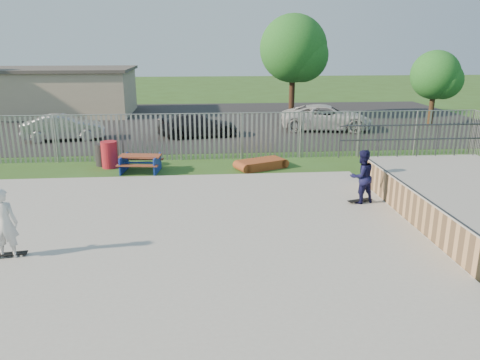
{
  "coord_description": "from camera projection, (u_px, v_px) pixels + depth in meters",
  "views": [
    {
      "loc": [
        1.85,
        -10.82,
        4.91
      ],
      "look_at": [
        2.95,
        2.0,
        1.1
      ],
      "focal_mm": 35.0,
      "sensor_mm": 36.0,
      "label": 1
    }
  ],
  "objects": [
    {
      "name": "ground",
      "position": [
        128.0,
        248.0,
        11.58
      ],
      "size": [
        120.0,
        120.0,
        0.0
      ],
      "primitive_type": "plane",
      "color": "#31521C",
      "rests_on": "ground"
    },
    {
      "name": "concrete_slab",
      "position": [
        128.0,
        245.0,
        11.56
      ],
      "size": [
        15.0,
        12.0,
        0.15
      ],
      "primitive_type": "cube",
      "color": "#A2A29D",
      "rests_on": "ground"
    },
    {
      "name": "quarter_pipe",
      "position": [
        474.0,
        202.0,
        13.19
      ],
      "size": [
        5.5,
        7.05,
        2.19
      ],
      "color": "tan",
      "rests_on": "ground"
    },
    {
      "name": "fence",
      "position": [
        176.0,
        163.0,
        15.76
      ],
      "size": [
        26.04,
        16.02,
        2.0
      ],
      "color": "gray",
      "rests_on": "ground"
    },
    {
      "name": "picnic_table",
      "position": [
        141.0,
        163.0,
        18.29
      ],
      "size": [
        1.74,
        1.5,
        0.67
      ],
      "rotation": [
        0.0,
        0.0,
        -0.13
      ],
      "color": "brown",
      "rests_on": "ground"
    },
    {
      "name": "funbox",
      "position": [
        261.0,
        164.0,
        18.83
      ],
      "size": [
        1.98,
        1.53,
        0.35
      ],
      "rotation": [
        0.0,
        0.0,
        0.41
      ],
      "color": "brown",
      "rests_on": "ground"
    },
    {
      "name": "trash_bin_red",
      "position": [
        110.0,
        155.0,
        18.86
      ],
      "size": [
        0.64,
        0.64,
        1.07
      ],
      "primitive_type": "cylinder",
      "color": "maroon",
      "rests_on": "ground"
    },
    {
      "name": "trash_bin_grey",
      "position": [
        102.0,
        155.0,
        19.2
      ],
      "size": [
        0.54,
        0.54,
        0.9
      ],
      "primitive_type": "cylinder",
      "color": "#232325",
      "rests_on": "ground"
    },
    {
      "name": "parking_lot",
      "position": [
        171.0,
        122.0,
        29.73
      ],
      "size": [
        40.0,
        18.0,
        0.02
      ],
      "primitive_type": "cube",
      "color": "black",
      "rests_on": "ground"
    },
    {
      "name": "car_silver",
      "position": [
        64.0,
        127.0,
        24.06
      ],
      "size": [
        4.17,
        1.97,
        1.32
      ],
      "primitive_type": "imported",
      "rotation": [
        0.0,
        0.0,
        1.72
      ],
      "color": "#ADADB2",
      "rests_on": "parking_lot"
    },
    {
      "name": "car_dark",
      "position": [
        198.0,
        125.0,
        24.96
      ],
      "size": [
        4.5,
        2.39,
        1.24
      ],
      "primitive_type": "imported",
      "rotation": [
        0.0,
        0.0,
        1.73
      ],
      "color": "black",
      "rests_on": "parking_lot"
    },
    {
      "name": "car_white",
      "position": [
        326.0,
        118.0,
        26.81
      ],
      "size": [
        5.48,
        3.2,
        1.43
      ],
      "primitive_type": "imported",
      "rotation": [
        0.0,
        0.0,
        1.4
      ],
      "color": "silver",
      "rests_on": "parking_lot"
    },
    {
      "name": "building",
      "position": [
        57.0,
        91.0,
        32.44
      ],
      "size": [
        10.4,
        6.4,
        3.2
      ],
      "color": "#B4A78A",
      "rests_on": "ground"
    },
    {
      "name": "tree_mid",
      "position": [
        293.0,
        49.0,
        29.93
      ],
      "size": [
        4.32,
        4.32,
        6.66
      ],
      "color": "#392317",
      "rests_on": "ground"
    },
    {
      "name": "tree_right",
      "position": [
        435.0,
        75.0,
        27.87
      ],
      "size": [
        2.89,
        2.89,
        4.46
      ],
      "color": "#422D1A",
      "rests_on": "ground"
    },
    {
      "name": "skateboard_a",
      "position": [
        360.0,
        201.0,
        14.43
      ],
      "size": [
        0.82,
        0.43,
        0.08
      ],
      "rotation": [
        0.0,
        0.0,
        0.3
      ],
      "color": "black",
      "rests_on": "concrete_slab"
    },
    {
      "name": "skateboard_b",
      "position": [
        9.0,
        255.0,
        10.78
      ],
      "size": [
        0.82,
        0.3,
        0.08
      ],
      "rotation": [
        0.0,
        0.0,
        0.13
      ],
      "color": "black",
      "rests_on": "concrete_slab"
    },
    {
      "name": "skater_navy",
      "position": [
        362.0,
        177.0,
        14.21
      ],
      "size": [
        0.95,
        0.84,
        1.65
      ],
      "primitive_type": "imported",
      "rotation": [
        0.0,
        0.0,
        3.45
      ],
      "color": "#13133C",
      "rests_on": "concrete_slab"
    },
    {
      "name": "skater_white",
      "position": [
        4.0,
        223.0,
        10.56
      ],
      "size": [
        0.62,
        0.42,
        1.65
      ],
      "primitive_type": "imported",
      "rotation": [
        0.0,
        0.0,
        3.1
      ],
      "color": "silver",
      "rests_on": "concrete_slab"
    }
  ]
}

